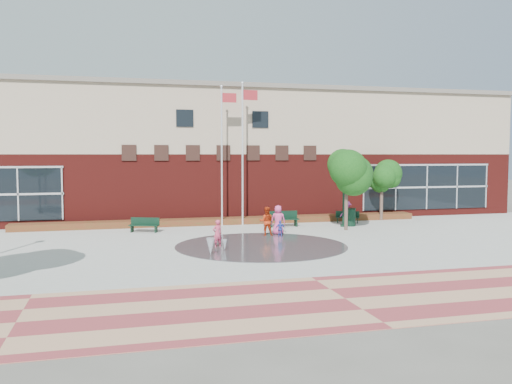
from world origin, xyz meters
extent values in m
plane|color=#666056|center=(0.00, 0.00, 0.00)|extent=(120.00, 120.00, 0.00)
cube|color=#A8A8A0|center=(0.00, 4.00, 0.00)|extent=(46.00, 18.00, 0.01)
cube|color=#9A373C|center=(0.00, -7.00, 0.00)|extent=(46.00, 6.00, 0.01)
cylinder|color=#383A3D|center=(0.00, 3.00, 0.00)|extent=(8.40, 8.40, 0.01)
cube|color=#5A1511|center=(0.00, 17.50, 2.25)|extent=(44.00, 10.00, 4.50)
cube|color=tan|center=(0.00, 17.50, 6.75)|extent=(44.00, 10.00, 4.50)
cube|color=slate|center=(0.00, 17.50, 9.05)|extent=(44.40, 10.40, 0.30)
cube|color=black|center=(15.00, 12.48, 2.11)|extent=(10.00, 0.12, 3.19)
cube|color=black|center=(-2.50, 12.48, 6.79)|extent=(1.10, 0.10, 1.10)
cube|color=black|center=(2.50, 12.48, 6.79)|extent=(1.10, 0.10, 1.10)
cube|color=maroon|center=(0.00, 11.60, 0.00)|extent=(26.00, 1.20, 0.40)
cylinder|color=white|center=(-0.39, 10.97, 4.32)|extent=(0.11, 0.11, 8.64)
sphere|color=white|center=(-0.39, 10.97, 8.69)|extent=(0.17, 0.17, 0.17)
cube|color=#A5232B|center=(0.08, 10.98, 8.01)|extent=(0.95, 0.03, 0.58)
cylinder|color=white|center=(0.94, 10.96, 4.45)|extent=(0.11, 0.11, 8.90)
sphere|color=white|center=(0.94, 10.96, 8.96)|extent=(0.18, 0.18, 0.18)
cube|color=#A5232B|center=(1.44, 11.03, 8.22)|extent=(1.02, 0.17, 0.63)
cylinder|color=black|center=(6.79, 8.57, 1.74)|extent=(0.12, 0.12, 3.49)
cylinder|color=black|center=(6.79, 8.57, 0.08)|extent=(0.37, 0.37, 0.16)
sphere|color=white|center=(6.79, 8.57, 3.67)|extent=(0.41, 0.41, 0.41)
cube|color=black|center=(-5.31, 9.16, 0.43)|extent=(1.76, 1.08, 0.06)
cube|color=black|center=(-5.23, 9.35, 0.64)|extent=(1.60, 0.69, 0.43)
cube|color=black|center=(3.15, 9.41, 0.49)|extent=(1.97, 0.57, 0.07)
cube|color=black|center=(3.15, 9.65, 0.74)|extent=(1.96, 0.08, 0.49)
cube|color=black|center=(7.80, 10.20, 0.38)|extent=(1.58, 1.03, 0.05)
cube|color=black|center=(7.88, 10.37, 0.58)|extent=(1.42, 0.68, 0.38)
cylinder|color=black|center=(7.33, 8.72, 0.54)|extent=(0.65, 0.65, 1.09)
cylinder|color=black|center=(7.33, 8.72, 1.11)|extent=(0.70, 0.70, 0.07)
cylinder|color=#49352C|center=(6.33, 7.13, 1.55)|extent=(0.21, 0.21, 3.11)
cylinder|color=#49352C|center=(10.65, 10.99, 1.28)|extent=(0.22, 0.22, 2.57)
cone|color=white|center=(-2.83, 1.11, 0.00)|extent=(0.40, 0.40, 0.77)
cone|color=white|center=(-1.98, 2.18, 0.00)|extent=(0.23, 0.23, 0.51)
imported|color=#CF3D5F|center=(-2.14, 3.16, 0.68)|extent=(0.57, 0.47, 1.36)
imported|color=#B42D0F|center=(1.16, 6.18, 0.81)|extent=(0.93, 0.81, 1.62)
imported|color=#E4458B|center=(1.92, 6.46, 0.83)|extent=(0.93, 0.75, 1.66)
imported|color=#364ABC|center=(1.73, 5.43, 0.47)|extent=(0.58, 0.33, 0.93)
imported|color=#E144AD|center=(7.57, 9.76, 0.74)|extent=(1.00, 0.62, 1.48)
camera|label=1|loc=(-6.86, -22.32, 4.50)|focal=38.00mm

